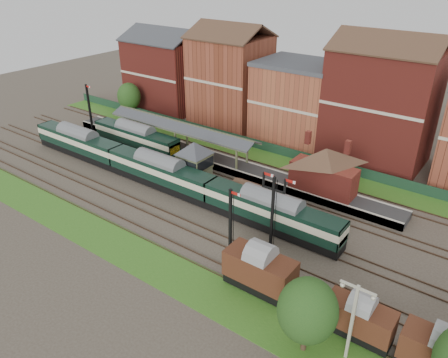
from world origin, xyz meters
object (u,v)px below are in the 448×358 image
Objects in this scene: signal_box at (195,162)px; dmu_train at (160,171)px; goods_van_a at (260,270)px; platform_railcar at (136,137)px; semaphore_bracket at (273,207)px.

dmu_train is at bearing -133.44° from signal_box.
goods_van_a is at bearing -34.72° from signal_box.
goods_van_a is (20.75, -9.00, -0.05)m from dmu_train.
platform_railcar is at bearing 154.19° from goods_van_a.
semaphore_bracket is at bearing 112.09° from goods_van_a.
dmu_train is (-3.08, -3.25, -0.94)m from signal_box.
semaphore_bracket is 7.43m from goods_van_a.
signal_box is 0.94× the size of goods_van_a.
signal_box reaches higher than platform_railcar.
signal_box is at bearing 159.08° from semaphore_bracket.
signal_box is 4.57m from dmu_train.
semaphore_bracket is 18.44m from dmu_train.
signal_box is 0.73× the size of semaphore_bracket.
dmu_train is at bearing 172.14° from semaphore_bracket.
platform_railcar is at bearing 162.99° from semaphore_bracket.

